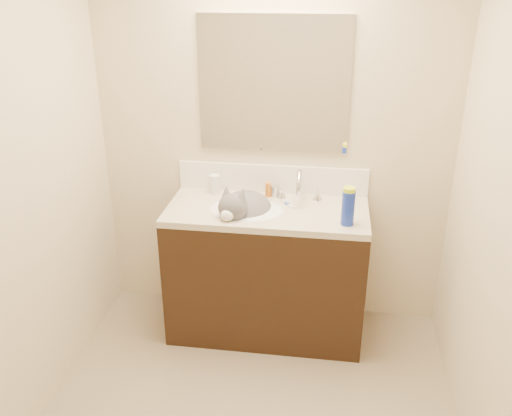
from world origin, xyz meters
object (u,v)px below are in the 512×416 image
(faucet, at_px, (299,188))
(pill_bottle, at_px, (215,184))
(vanity_cabinet, at_px, (267,273))
(amber_bottle, at_px, (268,190))
(basin, at_px, (247,220))
(cat, at_px, (244,211))
(spray_can, at_px, (348,208))
(silver_jar, at_px, (275,191))

(faucet, height_order, pill_bottle, faucet)
(vanity_cabinet, bearing_deg, amber_bottle, 95.18)
(vanity_cabinet, xyz_separation_m, basin, (-0.12, -0.03, 0.38))
(vanity_cabinet, bearing_deg, pill_bottle, 151.70)
(cat, distance_m, pill_bottle, 0.31)
(amber_bottle, bearing_deg, vanity_cabinet, -84.82)
(basin, distance_m, spray_can, 0.62)
(faucet, height_order, silver_jar, faucet)
(vanity_cabinet, relative_size, cat, 2.46)
(vanity_cabinet, height_order, silver_jar, silver_jar)
(faucet, relative_size, spray_can, 1.42)
(amber_bottle, bearing_deg, faucet, -12.95)
(silver_jar, height_order, spray_can, spray_can)
(basin, relative_size, faucet, 1.61)
(pill_bottle, distance_m, amber_bottle, 0.34)
(amber_bottle, xyz_separation_m, spray_can, (0.49, -0.34, 0.05))
(pill_bottle, bearing_deg, amber_bottle, -1.80)
(basin, distance_m, cat, 0.06)
(basin, bearing_deg, vanity_cabinet, 14.04)
(pill_bottle, height_order, amber_bottle, pill_bottle)
(amber_bottle, height_order, spray_can, spray_can)
(vanity_cabinet, xyz_separation_m, amber_bottle, (-0.02, 0.18, 0.50))
(vanity_cabinet, height_order, spray_can, spray_can)
(amber_bottle, distance_m, spray_can, 0.59)
(cat, distance_m, spray_can, 0.63)
(vanity_cabinet, distance_m, cat, 0.45)
(spray_can, bearing_deg, faucet, 134.86)
(pill_bottle, distance_m, spray_can, 0.90)
(pill_bottle, distance_m, silver_jar, 0.38)
(pill_bottle, relative_size, spray_can, 0.61)
(amber_bottle, bearing_deg, cat, -121.71)
(silver_jar, xyz_separation_m, amber_bottle, (-0.04, -0.01, 0.01))
(silver_jar, relative_size, amber_bottle, 0.73)
(faucet, distance_m, spray_can, 0.41)
(cat, relative_size, pill_bottle, 4.06)
(vanity_cabinet, relative_size, amber_bottle, 13.15)
(faucet, bearing_deg, cat, -154.23)
(basin, distance_m, amber_bottle, 0.26)
(cat, bearing_deg, spray_can, 4.60)
(faucet, relative_size, amber_bottle, 3.07)
(cat, bearing_deg, silver_jar, 69.38)
(silver_jar, bearing_deg, cat, -127.78)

